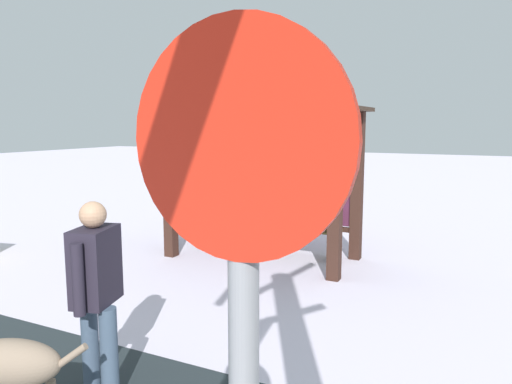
% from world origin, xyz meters
% --- Properties ---
extents(ground_plane, '(60.00, 60.00, 0.00)m').
position_xyz_m(ground_plane, '(0.00, 0.00, 0.00)').
color(ground_plane, white).
extents(bus_shelter, '(3.21, 1.59, 2.45)m').
position_xyz_m(bus_shelter, '(-0.12, 0.22, 1.63)').
color(bus_shelter, '#361F18').
rests_on(bus_shelter, ground).
extents(bench_left_inside, '(1.17, 0.35, 0.76)m').
position_xyz_m(bench_left_inside, '(-0.64, 0.32, 0.36)').
color(bench_left_inside, '#562E1E').
rests_on(bench_left_inside, ground).
extents(bench_center_inside, '(1.17, 0.38, 0.78)m').
position_xyz_m(bench_center_inside, '(0.64, 0.32, 0.36)').
color(bench_center_inside, '#463F1E').
rests_on(bench_center_inside, ground).
extents(person_walking, '(0.48, 0.60, 1.60)m').
position_xyz_m(person_walking, '(0.54, -4.23, 0.93)').
color(person_walking, '#282230').
rests_on(person_walking, ground).
extents(dog, '(1.06, 0.60, 0.75)m').
position_xyz_m(dog, '(0.33, -4.95, 0.54)').
color(dog, gray).
rests_on(dog, ground).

